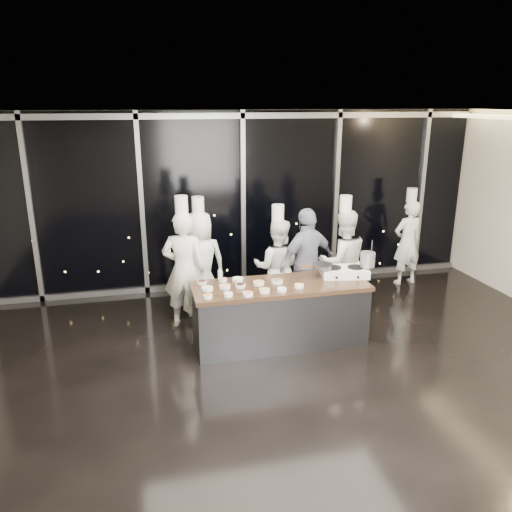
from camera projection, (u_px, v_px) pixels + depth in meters
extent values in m
plane|color=black|center=(299.00, 374.00, 6.38)|extent=(9.00, 9.00, 0.00)
cube|color=beige|center=(242.00, 200.00, 9.16)|extent=(9.00, 0.02, 3.20)
cube|color=beige|center=(510.00, 442.00, 2.65)|extent=(9.00, 0.02, 3.20)
cube|color=silver|center=(306.00, 114.00, 5.43)|extent=(9.00, 7.00, 0.02)
cube|color=black|center=(243.00, 201.00, 9.10)|extent=(8.90, 0.04, 3.18)
cube|color=gray|center=(242.00, 116.00, 8.61)|extent=(8.90, 0.08, 0.10)
cube|color=gray|center=(244.00, 281.00, 9.51)|extent=(8.90, 0.08, 0.10)
cube|color=gray|center=(31.00, 211.00, 8.26)|extent=(0.08, 0.08, 3.20)
cube|color=gray|center=(142.00, 206.00, 8.66)|extent=(0.08, 0.08, 3.20)
cube|color=gray|center=(243.00, 201.00, 9.05)|extent=(0.08, 0.08, 3.20)
cube|color=gray|center=(336.00, 197.00, 9.45)|extent=(0.08, 0.08, 3.20)
cube|color=gray|center=(421.00, 193.00, 9.85)|extent=(0.08, 0.08, 3.20)
cube|color=#39393E|center=(280.00, 316.00, 7.09)|extent=(2.40, 0.80, 0.84)
cube|color=#3F2E1A|center=(280.00, 286.00, 6.95)|extent=(2.46, 0.86, 0.06)
cube|color=white|center=(344.00, 272.00, 7.26)|extent=(0.73, 0.52, 0.12)
cylinder|color=black|center=(333.00, 267.00, 7.23)|extent=(0.26, 0.26, 0.02)
cylinder|color=black|center=(356.00, 267.00, 7.25)|extent=(0.26, 0.26, 0.02)
cylinder|color=black|center=(337.00, 278.00, 7.05)|extent=(0.04, 0.03, 0.04)
cylinder|color=black|center=(358.00, 277.00, 7.06)|extent=(0.04, 0.03, 0.04)
cylinder|color=slate|center=(322.00, 266.00, 7.20)|extent=(0.34, 0.34, 0.05)
cube|color=#4C2B14|center=(305.00, 265.00, 7.18)|extent=(0.22, 0.07, 0.02)
cylinder|color=#A9AAAC|center=(368.00, 259.00, 7.21)|extent=(0.25, 0.25, 0.21)
cylinder|color=white|center=(208.00, 296.00, 6.44)|extent=(0.12, 0.12, 0.04)
cylinder|color=orange|center=(208.00, 295.00, 6.44)|extent=(0.10, 0.10, 0.01)
cylinder|color=white|center=(207.00, 289.00, 6.70)|extent=(0.16, 0.16, 0.04)
cylinder|color=beige|center=(207.00, 288.00, 6.70)|extent=(0.13, 0.13, 0.01)
cylinder|color=white|center=(202.00, 282.00, 6.94)|extent=(0.14, 0.14, 0.04)
cylinder|color=#371B10|center=(202.00, 281.00, 6.94)|extent=(0.11, 0.11, 0.01)
cylinder|color=white|center=(228.00, 294.00, 6.51)|extent=(0.12, 0.12, 0.04)
cylinder|color=silver|center=(228.00, 293.00, 6.50)|extent=(0.10, 0.10, 0.01)
cylinder|color=white|center=(225.00, 287.00, 6.78)|extent=(0.15, 0.15, 0.04)
cylinder|color=tan|center=(225.00, 286.00, 6.78)|extent=(0.13, 0.13, 0.01)
cylinder|color=white|center=(223.00, 280.00, 7.03)|extent=(0.12, 0.12, 0.04)
cylinder|color=#A56F52|center=(223.00, 279.00, 7.03)|extent=(0.10, 0.10, 0.01)
cylinder|color=white|center=(248.00, 294.00, 6.53)|extent=(0.14, 0.14, 0.04)
cylinder|color=#C46850|center=(248.00, 293.00, 6.52)|extent=(0.11, 0.11, 0.01)
cylinder|color=white|center=(240.00, 286.00, 6.82)|extent=(0.14, 0.14, 0.04)
cylinder|color=black|center=(240.00, 285.00, 6.82)|extent=(0.11, 0.11, 0.01)
cylinder|color=white|center=(238.00, 280.00, 7.05)|extent=(0.16, 0.16, 0.04)
cylinder|color=white|center=(238.00, 278.00, 7.05)|extent=(0.13, 0.13, 0.01)
cylinder|color=white|center=(265.00, 291.00, 6.64)|extent=(0.14, 0.14, 0.04)
cylinder|color=#B19D46|center=(265.00, 289.00, 6.64)|extent=(0.12, 0.12, 0.01)
cylinder|color=white|center=(259.00, 283.00, 6.92)|extent=(0.15, 0.15, 0.04)
cylinder|color=tan|center=(259.00, 282.00, 6.91)|extent=(0.13, 0.13, 0.01)
cylinder|color=white|center=(282.00, 290.00, 6.68)|extent=(0.13, 0.13, 0.04)
cylinder|color=beige|center=(282.00, 288.00, 6.67)|extent=(0.10, 0.10, 0.01)
cylinder|color=white|center=(277.00, 281.00, 6.98)|extent=(0.16, 0.16, 0.04)
cylinder|color=brown|center=(277.00, 280.00, 6.98)|extent=(0.13, 0.13, 0.01)
cylinder|color=white|center=(299.00, 286.00, 6.81)|extent=(0.13, 0.13, 0.04)
cylinder|color=#DFBF4A|center=(299.00, 285.00, 6.80)|extent=(0.11, 0.11, 0.01)
cylinder|color=white|center=(220.00, 276.00, 7.05)|extent=(0.06, 0.06, 0.15)
cone|color=white|center=(220.00, 269.00, 7.02)|extent=(0.05, 0.05, 0.05)
imported|color=white|center=(184.00, 270.00, 7.51)|extent=(0.75, 0.59, 1.80)
cylinder|color=white|center=(181.00, 205.00, 7.22)|extent=(0.23, 0.23, 0.26)
imported|color=white|center=(200.00, 263.00, 8.00)|extent=(0.90, 0.65, 1.70)
cylinder|color=white|center=(198.00, 205.00, 7.72)|extent=(0.21, 0.21, 0.26)
imported|color=white|center=(277.00, 268.00, 7.98)|extent=(0.93, 0.83, 1.58)
cylinder|color=white|center=(278.00, 213.00, 7.71)|extent=(0.24, 0.24, 0.26)
imported|color=#141938|center=(307.00, 263.00, 7.92)|extent=(1.12, 0.75, 1.76)
imported|color=white|center=(343.00, 262.00, 8.06)|extent=(0.83, 0.65, 1.71)
cylinder|color=white|center=(346.00, 204.00, 7.78)|extent=(0.19, 0.19, 0.26)
imported|color=white|center=(407.00, 243.00, 9.35)|extent=(0.63, 0.46, 1.60)
cylinder|color=white|center=(412.00, 195.00, 9.08)|extent=(0.21, 0.21, 0.26)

